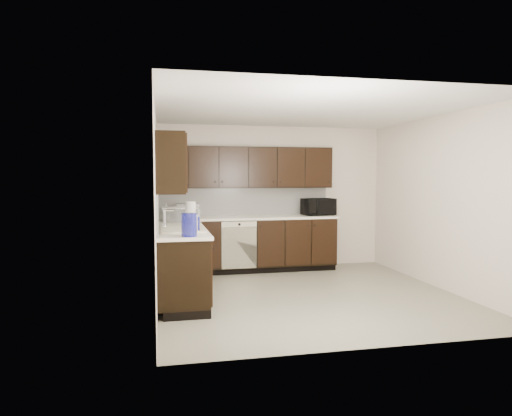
% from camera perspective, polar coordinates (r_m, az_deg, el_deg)
% --- Properties ---
extents(floor, '(4.00, 4.00, 0.00)m').
position_cam_1_polar(floor, '(6.40, 6.37, -10.70)').
color(floor, gray).
rests_on(floor, ground).
extents(ceiling, '(4.00, 4.00, 0.00)m').
position_cam_1_polar(ceiling, '(6.25, 6.56, 12.04)').
color(ceiling, white).
rests_on(ceiling, wall_back).
extents(wall_back, '(4.00, 0.02, 2.50)m').
position_cam_1_polar(wall_back, '(8.12, 2.03, 1.37)').
color(wall_back, beige).
rests_on(wall_back, floor).
extents(wall_left, '(0.02, 4.00, 2.50)m').
position_cam_1_polar(wall_left, '(5.89, -12.34, 0.28)').
color(wall_left, beige).
rests_on(wall_left, floor).
extents(wall_right, '(0.02, 4.00, 2.50)m').
position_cam_1_polar(wall_right, '(7.09, 22.00, 0.70)').
color(wall_right, beige).
rests_on(wall_right, floor).
extents(wall_front, '(4.00, 0.02, 2.50)m').
position_cam_1_polar(wall_front, '(4.36, 14.75, -1.04)').
color(wall_front, beige).
rests_on(wall_front, floor).
extents(lower_cabinets, '(3.00, 2.80, 0.90)m').
position_cam_1_polar(lower_cabinets, '(7.15, -4.14, -5.74)').
color(lower_cabinets, black).
rests_on(lower_cabinets, floor).
extents(countertop, '(3.03, 2.83, 0.04)m').
position_cam_1_polar(countertop, '(7.08, -4.18, -1.70)').
color(countertop, white).
rests_on(countertop, lower_cabinets).
extents(backsplash, '(3.00, 2.80, 0.48)m').
position_cam_1_polar(backsplash, '(7.25, -6.05, 0.48)').
color(backsplash, white).
rests_on(backsplash, countertop).
extents(upper_cabinets, '(3.00, 2.80, 0.70)m').
position_cam_1_polar(upper_cabinets, '(7.13, -5.07, 5.17)').
color(upper_cabinets, black).
rests_on(upper_cabinets, wall_back).
extents(dishwasher, '(0.58, 0.04, 0.78)m').
position_cam_1_polar(dishwasher, '(7.47, -2.12, -4.28)').
color(dishwasher, beige).
rests_on(dishwasher, lower_cabinets).
extents(sink, '(0.54, 0.82, 0.42)m').
position_cam_1_polar(sink, '(5.92, -9.19, -3.25)').
color(sink, beige).
rests_on(sink, countertop).
extents(microwave, '(0.58, 0.44, 0.29)m').
position_cam_1_polar(microwave, '(8.04, 7.79, 0.14)').
color(microwave, black).
rests_on(microwave, countertop).
extents(soap_bottle_a, '(0.10, 0.11, 0.21)m').
position_cam_1_polar(soap_bottle_a, '(6.28, -7.53, -1.33)').
color(soap_bottle_a, gray).
rests_on(soap_bottle_a, countertop).
extents(soap_bottle_b, '(0.11, 0.11, 0.27)m').
position_cam_1_polar(soap_bottle_b, '(7.17, -11.14, -0.44)').
color(soap_bottle_b, gray).
rests_on(soap_bottle_b, countertop).
extents(toaster_oven, '(0.38, 0.29, 0.23)m').
position_cam_1_polar(toaster_oven, '(7.67, -8.49, -0.29)').
color(toaster_oven, '#B5B6B8').
rests_on(toaster_oven, countertop).
extents(storage_bin, '(0.62, 0.55, 0.20)m').
position_cam_1_polar(storage_bin, '(7.06, -9.53, -0.78)').
color(storage_bin, silver).
rests_on(storage_bin, countertop).
extents(blue_pitcher, '(0.21, 0.21, 0.26)m').
position_cam_1_polar(blue_pitcher, '(5.22, -8.35, -2.10)').
color(blue_pitcher, navy).
rests_on(blue_pitcher, countertop).
extents(teal_tumbler, '(0.11, 0.11, 0.19)m').
position_cam_1_polar(teal_tumbler, '(7.13, -8.28, -0.78)').
color(teal_tumbler, '#0E9B98').
rests_on(teal_tumbler, countertop).
extents(paper_towel_roll, '(0.15, 0.15, 0.33)m').
position_cam_1_polar(paper_towel_roll, '(6.43, -8.19, -0.66)').
color(paper_towel_roll, silver).
rests_on(paper_towel_roll, countertop).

